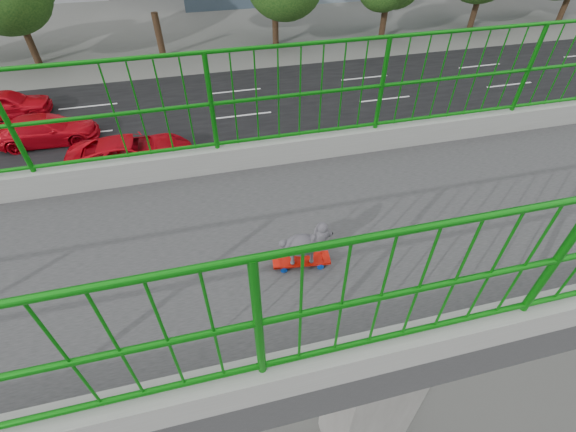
% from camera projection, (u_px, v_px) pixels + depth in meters
% --- Properties ---
extents(road, '(18.00, 90.00, 0.02)m').
position_uv_depth(road, '(253.00, 145.00, 18.19)').
color(road, black).
rests_on(road, ground).
extents(footbridge, '(3.00, 24.00, 7.00)m').
position_uv_depth(footbridge, '(393.00, 313.00, 5.34)').
color(footbridge, '#2D2D2F').
rests_on(footbridge, ground).
extents(railing, '(3.00, 24.00, 1.42)m').
position_uv_depth(railing, '(428.00, 201.00, 4.00)').
color(railing, gray).
rests_on(railing, footbridge).
extents(skateboard, '(0.22, 0.55, 0.07)m').
position_uv_depth(skateboard, '(301.00, 261.00, 3.61)').
color(skateboard, red).
rests_on(skateboard, footbridge).
extents(poodle, '(0.23, 0.48, 0.40)m').
position_uv_depth(poodle, '(305.00, 243.00, 3.46)').
color(poodle, '#312E34').
rests_on(poodle, skateboard).
extents(car_0, '(1.62, 4.02, 1.37)m').
position_uv_depth(car_0, '(242.00, 248.00, 12.43)').
color(car_0, red).
rests_on(car_0, ground).
extents(car_1, '(1.43, 4.09, 1.35)m').
position_uv_depth(car_1, '(265.00, 183.00, 14.99)').
color(car_1, white).
rests_on(car_1, ground).
extents(car_2, '(2.36, 5.13, 1.42)m').
position_uv_depth(car_2, '(131.00, 154.00, 16.37)').
color(car_2, red).
rests_on(car_2, ground).
extents(car_3, '(1.82, 4.48, 1.30)m').
position_uv_depth(car_3, '(46.00, 130.00, 18.01)').
color(car_3, red).
rests_on(car_3, ground).
extents(car_4, '(1.61, 4.01, 1.37)m').
position_uv_depth(car_4, '(7.00, 104.00, 19.86)').
color(car_4, red).
rests_on(car_4, ground).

